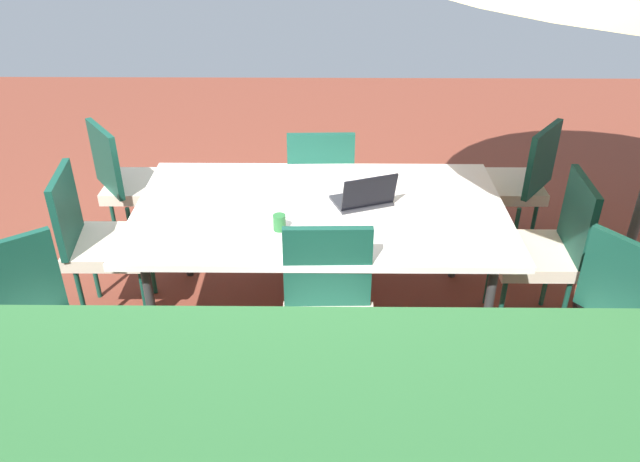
% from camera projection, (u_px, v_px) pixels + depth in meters
% --- Properties ---
extents(ground_plane, '(10.00, 10.00, 0.02)m').
position_uv_depth(ground_plane, '(320.00, 317.00, 3.97)').
color(ground_plane, brown).
extents(dining_table, '(2.11, 1.20, 0.78)m').
position_uv_depth(dining_table, '(320.00, 215.00, 3.60)').
color(dining_table, white).
rests_on(dining_table, ground_plane).
extents(chair_northeast, '(0.58, 0.58, 0.98)m').
position_uv_depth(chair_northeast, '(30.00, 331.00, 2.99)').
color(chair_northeast, beige).
rests_on(chair_northeast, ground_plane).
extents(chair_northwest, '(0.58, 0.58, 0.98)m').
position_uv_depth(chair_northwest, '(598.00, 330.00, 3.00)').
color(chair_northwest, beige).
rests_on(chair_northwest, ground_plane).
extents(chair_southeast, '(0.58, 0.58, 0.98)m').
position_uv_depth(chair_southeast, '(131.00, 180.00, 4.38)').
color(chair_southeast, beige).
rests_on(chair_southeast, ground_plane).
extents(chair_southwest, '(0.58, 0.58, 0.98)m').
position_uv_depth(chair_southwest, '(516.00, 181.00, 4.38)').
color(chair_southwest, beige).
rests_on(chair_southwest, ground_plane).
extents(chair_south, '(0.46, 0.47, 0.98)m').
position_uv_depth(chair_south, '(320.00, 184.00, 4.34)').
color(chair_south, beige).
rests_on(chair_south, ground_plane).
extents(chair_north, '(0.46, 0.46, 0.98)m').
position_uv_depth(chair_north, '(328.00, 318.00, 3.07)').
color(chair_north, beige).
rests_on(chair_north, ground_plane).
extents(chair_west, '(0.47, 0.46, 0.98)m').
position_uv_depth(chair_west, '(545.00, 246.00, 3.64)').
color(chair_west, beige).
rests_on(chair_west, ground_plane).
extents(chair_east, '(0.49, 0.48, 0.98)m').
position_uv_depth(chair_east, '(98.00, 238.00, 3.72)').
color(chair_east, beige).
rests_on(chair_east, ground_plane).
extents(laptop, '(0.38, 0.34, 0.21)m').
position_uv_depth(laptop, '(364.00, 198.00, 3.57)').
color(laptop, '#2D2D33').
rests_on(laptop, dining_table).
extents(cup, '(0.07, 0.07, 0.09)m').
position_uv_depth(cup, '(279.00, 222.00, 3.34)').
color(cup, '#286B33').
rests_on(cup, dining_table).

